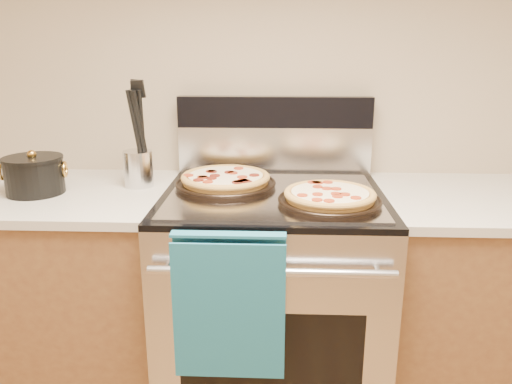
{
  "coord_description": "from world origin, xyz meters",
  "views": [
    {
      "loc": [
        0.01,
        0.0,
        1.41
      ],
      "look_at": [
        -0.06,
        1.55,
        0.95
      ],
      "focal_mm": 35.0,
      "sensor_mm": 36.0,
      "label": 1
    }
  ],
  "objects_px": {
    "pepperoni_pizza_front": "(330,197)",
    "pepperoni_pizza_back": "(226,180)",
    "utensil_crock": "(138,169)",
    "range_body": "(272,314)",
    "saucepan": "(35,177)"
  },
  "relations": [
    {
      "from": "pepperoni_pizza_front",
      "to": "pepperoni_pizza_back",
      "type": "bearing_deg",
      "value": 152.34
    },
    {
      "from": "pepperoni_pizza_back",
      "to": "pepperoni_pizza_front",
      "type": "xyz_separation_m",
      "value": [
        0.35,
        -0.18,
        -0.0
      ]
    },
    {
      "from": "pepperoni_pizza_front",
      "to": "utensil_crock",
      "type": "distance_m",
      "value": 0.72
    },
    {
      "from": "utensil_crock",
      "to": "range_body",
      "type": "bearing_deg",
      "value": -11.88
    },
    {
      "from": "pepperoni_pizza_back",
      "to": "pepperoni_pizza_front",
      "type": "height_order",
      "value": "pepperoni_pizza_back"
    },
    {
      "from": "pepperoni_pizza_back",
      "to": "saucepan",
      "type": "bearing_deg",
      "value": -175.14
    },
    {
      "from": "pepperoni_pizza_front",
      "to": "saucepan",
      "type": "bearing_deg",
      "value": 172.85
    },
    {
      "from": "pepperoni_pizza_front",
      "to": "utensil_crock",
      "type": "height_order",
      "value": "utensil_crock"
    },
    {
      "from": "pepperoni_pizza_front",
      "to": "saucepan",
      "type": "height_order",
      "value": "saucepan"
    },
    {
      "from": "range_body",
      "to": "utensil_crock",
      "type": "relative_size",
      "value": 6.8
    },
    {
      "from": "range_body",
      "to": "pepperoni_pizza_back",
      "type": "distance_m",
      "value": 0.53
    },
    {
      "from": "range_body",
      "to": "saucepan",
      "type": "height_order",
      "value": "saucepan"
    },
    {
      "from": "utensil_crock",
      "to": "saucepan",
      "type": "xyz_separation_m",
      "value": [
        -0.34,
        -0.11,
        -0.01
      ]
    },
    {
      "from": "range_body",
      "to": "utensil_crock",
      "type": "xyz_separation_m",
      "value": [
        -0.5,
        0.1,
        0.53
      ]
    },
    {
      "from": "utensil_crock",
      "to": "saucepan",
      "type": "relative_size",
      "value": 0.68
    }
  ]
}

